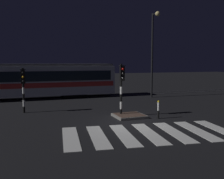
% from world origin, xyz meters
% --- Properties ---
extents(ground_plane, '(120.00, 120.00, 0.00)m').
position_xyz_m(ground_plane, '(0.00, 0.00, 0.00)').
color(ground_plane, black).
extents(rail_near, '(80.00, 0.12, 0.03)m').
position_xyz_m(rail_near, '(0.00, 11.21, 0.01)').
color(rail_near, '#59595E').
rests_on(rail_near, ground).
extents(rail_far, '(80.00, 0.12, 0.03)m').
position_xyz_m(rail_far, '(0.00, 12.64, 0.01)').
color(rail_far, '#59595E').
rests_on(rail_far, ground).
extents(crosswalk_zebra, '(8.66, 4.97, 0.02)m').
position_xyz_m(crosswalk_zebra, '(0.00, -2.25, 0.01)').
color(crosswalk_zebra, silver).
rests_on(crosswalk_zebra, ground).
extents(traffic_island, '(1.83, 1.70, 0.18)m').
position_xyz_m(traffic_island, '(0.61, 1.49, 0.09)').
color(traffic_island, slate).
rests_on(traffic_island, ground).
extents(traffic_light_corner_far_left, '(0.36, 0.42, 3.04)m').
position_xyz_m(traffic_light_corner_far_left, '(-5.50, 5.14, 2.00)').
color(traffic_light_corner_far_left, black).
rests_on(traffic_light_corner_far_left, ground).
extents(traffic_light_median_centre, '(0.36, 0.42, 3.31)m').
position_xyz_m(traffic_light_median_centre, '(0.20, 1.78, 2.18)').
color(traffic_light_median_centre, black).
rests_on(traffic_light_median_centre, ground).
extents(street_lamp_trackside_right, '(0.44, 1.21, 7.99)m').
position_xyz_m(street_lamp_trackside_right, '(6.32, 8.85, 5.00)').
color(street_lamp_trackside_right, black).
rests_on(street_lamp_trackside_right, ground).
extents(tram, '(17.32, 2.58, 4.15)m').
position_xyz_m(tram, '(-5.45, 11.92, 1.75)').
color(tram, silver).
rests_on(tram, ground).
extents(bollard_island_edge, '(0.12, 0.12, 1.11)m').
position_xyz_m(bollard_island_edge, '(2.08, 0.50, 0.56)').
color(bollard_island_edge, black).
rests_on(bollard_island_edge, ground).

